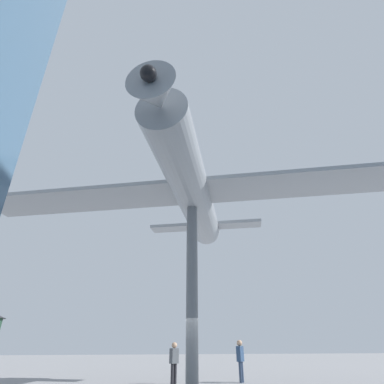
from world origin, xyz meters
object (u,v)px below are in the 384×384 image
Objects in this scene: suspended_airplane at (191,190)px; support_pylon_central at (192,290)px; visitor_person at (240,357)px; visitor_second at (174,360)px.

support_pylon_central is at bearing -90.00° from suspended_airplane.
visitor_person is at bearing -127.99° from support_pylon_central.
visitor_second is (0.32, -3.56, -2.56)m from support_pylon_central.
suspended_airplane is 12.17× the size of visitor_second.
support_pylon_central is at bearing 2.97° from visitor_person.
suspended_airplane is 7.86m from visitor_second.
support_pylon_central is 4.37m from suspended_airplane.
support_pylon_central is 0.34× the size of suspended_airplane.
visitor_second is at bearing -84.87° from support_pylon_central.
visitor_second is at bearing -68.02° from suspended_airplane.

